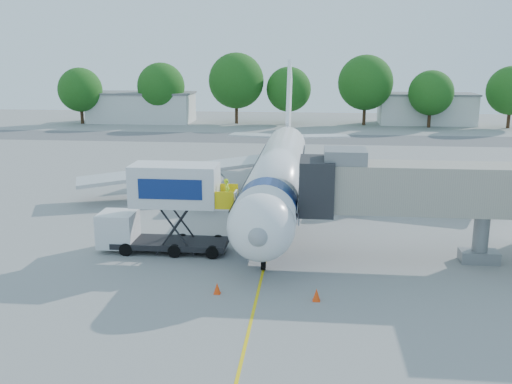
# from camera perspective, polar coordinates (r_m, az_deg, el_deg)

# --- Properties ---
(ground) EXTENTS (160.00, 160.00, 0.00)m
(ground) POSITION_cam_1_polar(r_m,az_deg,el_deg) (41.63, 1.90, -3.00)
(ground) COLOR gray
(ground) RESTS_ON ground
(guidance_line) EXTENTS (0.15, 70.00, 0.01)m
(guidance_line) POSITION_cam_1_polar(r_m,az_deg,el_deg) (41.63, 1.90, -3.00)
(guidance_line) COLOR yellow
(guidance_line) RESTS_ON ground
(taxiway_strip) EXTENTS (120.00, 10.00, 0.01)m
(taxiway_strip) POSITION_cam_1_polar(r_m,az_deg,el_deg) (82.70, 3.92, 5.35)
(taxiway_strip) COLOR #59595B
(taxiway_strip) RESTS_ON ground
(aircraft) EXTENTS (34.17, 37.73, 11.35)m
(aircraft) POSITION_cam_1_polar(r_m,az_deg,el_deg) (44.91, 2.30, 2.11)
(aircraft) COLOR white
(aircraft) RESTS_ON ground
(jet_bridge) EXTENTS (13.90, 3.20, 6.60)m
(jet_bridge) POSITION_cam_1_polar(r_m,az_deg,el_deg) (34.09, 14.66, 0.33)
(jet_bridge) COLOR #9E9987
(jet_bridge) RESTS_ON ground
(catering_hiloader) EXTENTS (8.50, 2.44, 5.50)m
(catering_hiloader) POSITION_cam_1_polar(r_m,az_deg,el_deg) (35.20, -9.10, -1.63)
(catering_hiloader) COLOR black
(catering_hiloader) RESTS_ON ground
(ground_tug) EXTENTS (3.99, 2.78, 1.45)m
(ground_tug) POSITION_cam_1_polar(r_m,az_deg,el_deg) (23.50, 0.16, -14.75)
(ground_tug) COLOR silver
(ground_tug) RESTS_ON ground
(safety_cone_a) EXTENTS (0.40, 0.40, 0.64)m
(safety_cone_a) POSITION_cam_1_polar(r_m,az_deg,el_deg) (28.85, 6.06, -10.20)
(safety_cone_a) COLOR #FC400D
(safety_cone_a) RESTS_ON ground
(safety_cone_b) EXTENTS (0.37, 0.37, 0.60)m
(safety_cone_b) POSITION_cam_1_polar(r_m,az_deg,el_deg) (29.56, -3.91, -9.59)
(safety_cone_b) COLOR #FC400D
(safety_cone_b) RESTS_ON ground
(outbuilding_left) EXTENTS (18.40, 8.40, 5.30)m
(outbuilding_left) POSITION_cam_1_polar(r_m,az_deg,el_deg) (104.81, -11.35, 8.34)
(outbuilding_left) COLOR silver
(outbuilding_left) RESTS_ON ground
(outbuilding_right) EXTENTS (16.40, 7.40, 5.30)m
(outbuilding_right) POSITION_cam_1_polar(r_m,az_deg,el_deg) (104.03, 16.66, 8.00)
(outbuilding_right) COLOR silver
(outbuilding_right) RESTS_ON ground
(tree_a) EXTENTS (7.56, 7.56, 9.64)m
(tree_a) POSITION_cam_1_polar(r_m,az_deg,el_deg) (104.50, -17.17, 9.74)
(tree_a) COLOR #382314
(tree_a) RESTS_ON ground
(tree_b) EXTENTS (8.21, 8.21, 10.47)m
(tree_b) POSITION_cam_1_polar(r_m,az_deg,el_deg) (102.18, -9.48, 10.36)
(tree_b) COLOR #382314
(tree_b) RESTS_ON ground
(tree_c) EXTENTS (9.53, 9.53, 12.16)m
(tree_c) POSITION_cam_1_polar(r_m,az_deg,el_deg) (100.11, -1.99, 11.06)
(tree_c) COLOR #382314
(tree_c) RESTS_ON ground
(tree_d) EXTENTS (7.68, 7.68, 9.80)m
(tree_d) POSITION_cam_1_polar(r_m,az_deg,el_deg) (99.76, 3.28, 10.21)
(tree_d) COLOR #382314
(tree_d) RESTS_ON ground
(tree_e) EXTENTS (9.26, 9.26, 11.81)m
(tree_e) POSITION_cam_1_polar(r_m,az_deg,el_deg) (99.56, 10.90, 10.69)
(tree_e) COLOR #382314
(tree_e) RESTS_ON ground
(tree_f) EXTENTS (7.34, 7.34, 9.35)m
(tree_f) POSITION_cam_1_polar(r_m,az_deg,el_deg) (98.92, 17.10, 9.46)
(tree_f) COLOR #382314
(tree_f) RESTS_ON ground
(tree_g) EXTENTS (7.90, 7.90, 10.07)m
(tree_g) POSITION_cam_1_polar(r_m,az_deg,el_deg) (102.46, 24.19, 9.24)
(tree_g) COLOR #382314
(tree_g) RESTS_ON ground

